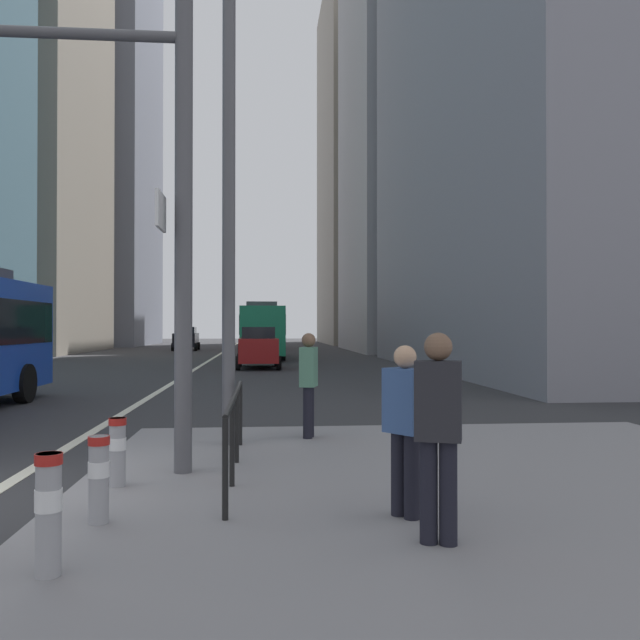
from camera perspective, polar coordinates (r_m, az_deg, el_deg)
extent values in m
plane|color=#303033|center=(27.94, -11.45, -4.59)|extent=(160.00, 160.00, 0.00)
cube|color=gray|center=(7.33, 14.38, -15.40)|extent=(9.00, 10.00, 0.15)
cube|color=beige|center=(37.87, -9.73, -3.54)|extent=(0.20, 80.00, 0.01)
cube|color=gray|center=(59.84, -25.28, 23.07)|extent=(11.39, 16.09, 51.84)
cube|color=slate|center=(76.36, -19.94, 14.48)|extent=(13.72, 17.22, 43.56)
cube|color=#9E9EA3|center=(57.32, 9.78, 17.90)|extent=(13.62, 17.42, 40.27)
cube|color=gray|center=(79.06, 5.45, 13.34)|extent=(13.69, 20.91, 41.98)
cylinder|color=black|center=(18.25, -24.59, -5.11)|extent=(0.31, 1.00, 1.00)
cube|color=#198456|center=(40.88, -5.29, -0.92)|extent=(2.83, 11.68, 2.75)
cube|color=black|center=(40.88, -5.28, -0.43)|extent=(2.86, 11.45, 1.10)
cube|color=#4C4C51|center=(39.16, -5.23, 1.30)|extent=(1.87, 4.23, 0.30)
cylinder|color=black|center=(44.62, -6.93, -2.46)|extent=(0.33, 1.01, 1.00)
cylinder|color=black|center=(44.66, -3.85, -2.46)|extent=(0.33, 1.01, 1.00)
cylinder|color=black|center=(37.18, -7.01, -2.83)|extent=(0.33, 1.01, 1.00)
cylinder|color=black|center=(37.24, -3.31, -2.83)|extent=(0.33, 1.01, 1.00)
cube|color=red|center=(59.03, -5.48, -0.82)|extent=(2.76, 11.60, 2.75)
cube|color=black|center=(59.03, -5.48, -0.49)|extent=(2.80, 11.37, 1.10)
cube|color=#4C4C51|center=(57.32, -5.54, 0.70)|extent=(1.84, 4.19, 0.30)
cylinder|color=black|center=(62.79, -6.47, -1.92)|extent=(0.32, 1.01, 1.00)
cylinder|color=black|center=(62.72, -4.28, -1.93)|extent=(0.32, 1.01, 1.00)
cylinder|color=black|center=(55.42, -6.85, -2.10)|extent=(0.32, 1.01, 1.00)
cylinder|color=black|center=(55.33, -4.36, -2.10)|extent=(0.32, 1.01, 1.00)
cube|color=black|center=(54.65, -11.71, -1.72)|extent=(1.89, 4.49, 1.10)
cube|color=black|center=(54.79, -11.70, -0.87)|extent=(1.56, 2.44, 0.52)
cylinder|color=black|center=(53.08, -10.89, -2.35)|extent=(0.24, 0.65, 0.64)
cylinder|color=black|center=(53.25, -12.84, -2.34)|extent=(0.24, 0.65, 0.64)
cylinder|color=black|center=(56.09, -10.64, -2.26)|extent=(0.24, 0.65, 0.64)
cylinder|color=black|center=(56.25, -12.49, -2.25)|extent=(0.24, 0.65, 0.64)
cube|color=maroon|center=(30.67, -5.46, -2.62)|extent=(1.85, 4.32, 1.10)
cube|color=black|center=(30.50, -5.45, -1.11)|extent=(1.53, 2.34, 0.52)
cylinder|color=black|center=(32.16, -7.10, -3.50)|extent=(0.23, 0.64, 0.64)
cylinder|color=black|center=(32.17, -3.85, -3.51)|extent=(0.23, 0.64, 0.64)
cylinder|color=black|center=(29.24, -7.23, -3.79)|extent=(0.23, 0.64, 0.64)
cylinder|color=black|center=(29.26, -3.65, -3.80)|extent=(0.23, 0.64, 0.64)
cylinder|color=#515156|center=(8.27, -11.93, 7.75)|extent=(0.22, 0.22, 6.00)
cube|color=white|center=(8.16, -13.84, 9.29)|extent=(0.04, 0.60, 0.44)
cylinder|color=#56565B|center=(10.28, -8.04, 11.77)|extent=(0.20, 0.20, 8.00)
cylinder|color=#99999E|center=(5.26, -22.80, -15.52)|extent=(0.18, 0.18, 0.88)
cylinder|color=white|center=(5.23, -22.80, -14.39)|extent=(0.19, 0.19, 0.16)
cylinder|color=#B21E19|center=(5.17, -22.78, -11.21)|extent=(0.20, 0.20, 0.08)
cylinder|color=#99999E|center=(6.43, -18.91, -13.15)|extent=(0.18, 0.18, 0.80)
cylinder|color=white|center=(6.41, -18.90, -12.32)|extent=(0.19, 0.19, 0.14)
cylinder|color=#B21E19|center=(6.37, -18.89, -10.00)|extent=(0.20, 0.20, 0.08)
cylinder|color=#99999E|center=(7.80, -17.41, -11.03)|extent=(0.18, 0.18, 0.77)
cylinder|color=white|center=(7.78, -17.41, -10.36)|extent=(0.19, 0.19, 0.14)
cylinder|color=#B21E19|center=(7.74, -17.40, -8.52)|extent=(0.20, 0.20, 0.08)
cylinder|color=black|center=(6.25, -8.35, -12.84)|extent=(0.06, 0.06, 0.95)
cylinder|color=black|center=(7.50, -7.76, -10.78)|extent=(0.06, 0.06, 0.95)
cylinder|color=black|center=(8.75, -7.34, -9.31)|extent=(0.06, 0.06, 0.95)
cylinder|color=black|center=(10.01, -7.03, -8.20)|extent=(0.06, 0.06, 0.95)
cylinder|color=black|center=(8.06, -7.53, -6.65)|extent=(0.06, 3.82, 0.06)
cylinder|color=black|center=(5.64, 9.55, -14.68)|extent=(0.15, 0.15, 0.86)
cylinder|color=black|center=(5.63, 11.23, -14.70)|extent=(0.15, 0.15, 0.86)
cube|color=#232328|center=(5.49, 10.37, -7.00)|extent=(0.44, 0.35, 0.66)
sphere|color=brown|center=(5.46, 10.36, -2.33)|extent=(0.24, 0.24, 0.24)
cylinder|color=black|center=(10.68, -0.93, -8.05)|extent=(0.15, 0.15, 0.83)
cylinder|color=black|center=(10.53, -1.09, -8.16)|extent=(0.15, 0.15, 0.83)
cube|color=#4C7F66|center=(10.53, -1.01, -4.14)|extent=(0.33, 0.43, 0.64)
sphere|color=brown|center=(10.52, -1.01, -1.78)|extent=(0.23, 0.23, 0.23)
cylinder|color=black|center=(6.29, 8.08, -13.48)|extent=(0.15, 0.15, 0.79)
cylinder|color=black|center=(6.39, 6.95, -13.27)|extent=(0.15, 0.15, 0.79)
cube|color=#38568E|center=(6.22, 7.50, -7.05)|extent=(0.42, 0.45, 0.61)
sphere|color=tan|center=(6.19, 7.50, -3.23)|extent=(0.22, 0.22, 0.22)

